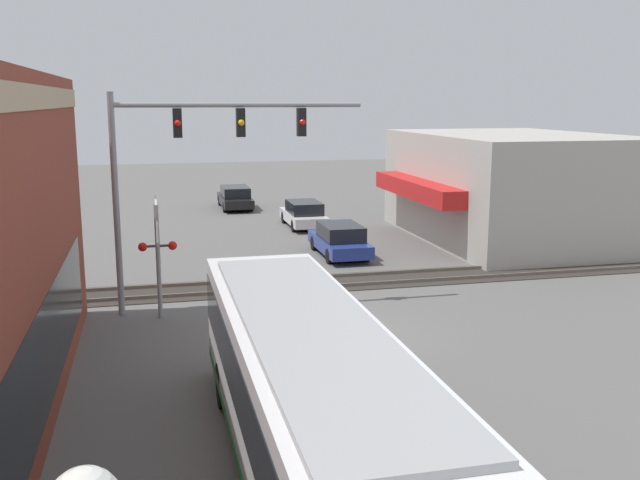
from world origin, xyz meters
name	(u,v)px	position (x,y,z in m)	size (l,w,h in m)	color
ground_plane	(346,336)	(0.00, 0.00, 0.00)	(120.00, 120.00, 0.00)	#605E5B
shop_building	(509,187)	(12.61, -11.75, 2.57)	(12.76, 9.79, 5.13)	#B2ADA3
city_bus	(311,398)	(-7.78, 2.80, 1.68)	(11.90, 2.59, 3.03)	white
traffic_signal_gantry	(193,150)	(3.71, 3.99, 5.19)	(0.42, 7.94, 6.97)	gray
crossing_signal	(158,246)	(3.06, 5.21, 2.30)	(1.41, 1.18, 3.81)	gray
rail_track_near	(303,284)	(6.00, 0.00, 0.03)	(2.60, 60.00, 0.15)	#332D28
parked_car_blue	(340,241)	(10.51, -2.60, 0.67)	(4.61, 1.82, 1.43)	navy
parked_car_white	(304,215)	(18.01, -2.60, 0.66)	(4.55, 1.82, 1.40)	silver
parked_car_black	(235,198)	(25.56, 0.20, 0.66)	(4.86, 1.82, 1.41)	black
pedestrian_near_bus	(339,347)	(-3.08, 1.04, 0.83)	(0.34, 0.34, 1.64)	black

